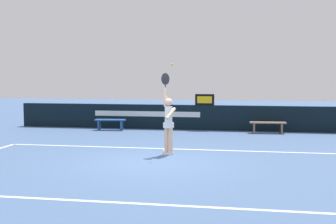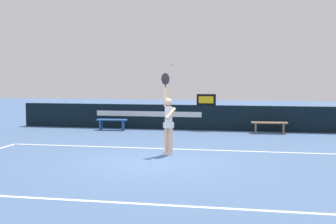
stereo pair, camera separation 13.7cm
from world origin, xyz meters
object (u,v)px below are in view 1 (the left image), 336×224
Objects in this scene: speed_display at (205,100)px; tennis_player at (168,121)px; courtside_bench_near at (268,125)px; tennis_ball at (172,65)px; courtside_bench_far at (110,122)px.

tennis_player is at bearing -94.37° from speed_display.
tennis_player is at bearing -119.32° from courtside_bench_near.
tennis_player reaches higher than courtside_bench_near.
tennis_ball is at bearing -57.90° from tennis_player.
courtside_bench_far reaches higher than courtside_bench_near.
courtside_bench_far is at bearing 122.87° from tennis_ball.
speed_display is 0.55× the size of courtside_bench_near.
courtside_bench_near is at bearing 1.12° from courtside_bench_far.
courtside_bench_far is (-3.88, -0.78, -0.94)m from speed_display.
tennis_ball is 0.05× the size of courtside_bench_near.
tennis_ball is (0.15, -0.24, 1.61)m from tennis_player.
speed_display is at bearing 165.72° from courtside_bench_near.
tennis_ball reaches higher than tennis_player.
speed_display is 4.06m from courtside_bench_far.
courtside_bench_near is 6.45m from courtside_bench_far.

